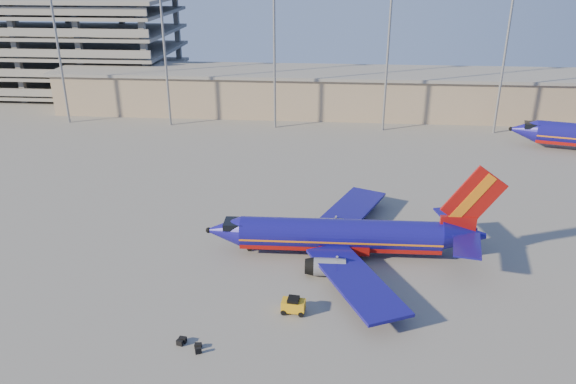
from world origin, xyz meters
name	(u,v)px	position (x,y,z in m)	size (l,w,h in m)	color
ground	(275,244)	(0.00, 0.00, 0.00)	(220.00, 220.00, 0.00)	slate
terminal_building	(355,92)	(10.00, 58.00, 4.32)	(122.00, 16.00, 8.50)	gray
parking_garage	(45,39)	(-62.00, 74.05, 11.73)	(62.00, 32.00, 21.40)	slate
light_mast_row	(331,31)	(5.00, 46.00, 17.55)	(101.60, 1.60, 28.65)	gray
aircraft_main	(347,236)	(7.83, -1.58, 2.25)	(31.05, 29.88, 10.52)	navy
baggage_tug	(293,305)	(3.00, -12.80, 0.79)	(2.24, 1.49, 1.52)	#CD9312
luggage_pile	(189,344)	(-5.19, -18.31, 0.24)	(2.37, 1.75, 0.54)	black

